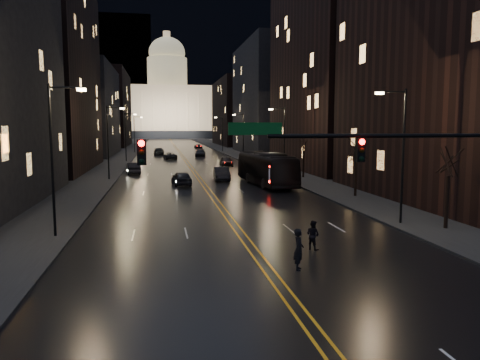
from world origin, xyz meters
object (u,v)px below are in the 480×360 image
traffic_signal (412,161)px  pedestrian_b (313,235)px  pedestrian_a (299,249)px  oncoming_car_a (182,178)px  bus (266,169)px  receding_car_a (222,174)px  oncoming_car_b (133,168)px

traffic_signal → pedestrian_b: 7.14m
pedestrian_a → oncoming_car_a: bearing=22.9°
traffic_signal → pedestrian_a: size_ratio=8.86×
pedestrian_a → bus: bearing=5.8°
receding_car_a → bus: bearing=-46.2°
oncoming_car_b → receding_car_a: (11.00, -9.83, 0.01)m
traffic_signal → bus: bearing=88.3°
bus → pedestrian_b: (-3.70, -27.39, -1.04)m
bus → oncoming_car_b: bearing=130.9°
traffic_signal → receding_car_a: size_ratio=3.46×
traffic_signal → receding_car_a: (-3.41, 37.36, -4.28)m
traffic_signal → oncoming_car_b: traffic_signal is taller
traffic_signal → pedestrian_a: (-4.51, 1.66, -4.13)m
bus → pedestrian_a: 31.24m
traffic_signal → pedestrian_a: traffic_signal is taller
oncoming_car_a → oncoming_car_b: 14.88m
oncoming_car_b → pedestrian_a: bearing=94.9°
oncoming_car_b → receding_car_a: receding_car_a is taller
traffic_signal → bus: 32.57m
bus → oncoming_car_a: bus is taller
bus → traffic_signal: bearing=-96.9°
oncoming_car_b → pedestrian_b: (11.69, -42.19, -0.01)m
receding_car_a → pedestrian_b: bearing=-86.4°
receding_car_a → pedestrian_b: (0.69, -32.36, -0.02)m
traffic_signal → bus: (0.98, 32.39, -3.27)m
bus → receding_car_a: 6.71m
traffic_signal → oncoming_car_b: bearing=107.0°
oncoming_car_a → receding_car_a: size_ratio=0.94×
traffic_signal → oncoming_car_a: size_ratio=3.68×
traffic_signal → oncoming_car_b: (-14.41, 47.19, -4.29)m
traffic_signal → pedestrian_b: bearing=118.5°
pedestrian_a → pedestrian_b: pedestrian_a is taller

